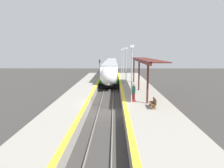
{
  "coord_description": "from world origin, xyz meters",
  "views": [
    {
      "loc": [
        0.87,
        -20.83,
        5.95
      ],
      "look_at": [
        0.59,
        4.97,
        2.18
      ],
      "focal_mm": 35.0,
      "sensor_mm": 36.0,
      "label": 1
    }
  ],
  "objects_px": {
    "lamppost_near": "(132,70)",
    "lamppost_farthest": "(121,60)",
    "platform_bench": "(153,103)",
    "railway_signal": "(100,67)",
    "lamppost_mid": "(126,64)",
    "person_waiting": "(133,92)",
    "train": "(111,68)",
    "lamppost_far": "(123,61)"
  },
  "relations": [
    {
      "from": "lamppost_mid",
      "to": "lamppost_near",
      "type": "bearing_deg",
      "value": -90.0
    },
    {
      "from": "train",
      "to": "lamppost_near",
      "type": "bearing_deg",
      "value": -85.29
    },
    {
      "from": "person_waiting",
      "to": "lamppost_mid",
      "type": "bearing_deg",
      "value": 91.29
    },
    {
      "from": "lamppost_far",
      "to": "lamppost_mid",
      "type": "bearing_deg",
      "value": -90.0
    },
    {
      "from": "lamppost_far",
      "to": "lamppost_farthest",
      "type": "relative_size",
      "value": 1.0
    },
    {
      "from": "railway_signal",
      "to": "lamppost_mid",
      "type": "distance_m",
      "value": 19.44
    },
    {
      "from": "lamppost_farthest",
      "to": "person_waiting",
      "type": "bearing_deg",
      "value": -89.58
    },
    {
      "from": "railway_signal",
      "to": "lamppost_mid",
      "type": "bearing_deg",
      "value": -74.75
    },
    {
      "from": "lamppost_near",
      "to": "lamppost_mid",
      "type": "relative_size",
      "value": 1.0
    },
    {
      "from": "person_waiting",
      "to": "lamppost_near",
      "type": "distance_m",
      "value": 2.3
    },
    {
      "from": "lamppost_mid",
      "to": "lamppost_far",
      "type": "height_order",
      "value": "same"
    },
    {
      "from": "platform_bench",
      "to": "railway_signal",
      "type": "relative_size",
      "value": 0.37
    },
    {
      "from": "lamppost_near",
      "to": "lamppost_mid",
      "type": "height_order",
      "value": "same"
    },
    {
      "from": "platform_bench",
      "to": "railway_signal",
      "type": "xyz_separation_m",
      "value": [
        -6.92,
        31.13,
        1.15
      ]
    },
    {
      "from": "lamppost_near",
      "to": "lamppost_far",
      "type": "xyz_separation_m",
      "value": [
        0.0,
        20.83,
        0.0
      ]
    },
    {
      "from": "lamppost_mid",
      "to": "lamppost_far",
      "type": "bearing_deg",
      "value": 90.0
    },
    {
      "from": "railway_signal",
      "to": "lamppost_farthest",
      "type": "distance_m",
      "value": 5.75
    },
    {
      "from": "lamppost_far",
      "to": "lamppost_farthest",
      "type": "height_order",
      "value": "same"
    },
    {
      "from": "person_waiting",
      "to": "lamppost_near",
      "type": "height_order",
      "value": "lamppost_near"
    },
    {
      "from": "train",
      "to": "lamppost_near",
      "type": "distance_m",
      "value": 31.34
    },
    {
      "from": "railway_signal",
      "to": "lamppost_farthest",
      "type": "bearing_deg",
      "value": 22.73
    },
    {
      "from": "lamppost_near",
      "to": "lamppost_farthest",
      "type": "relative_size",
      "value": 1.0
    },
    {
      "from": "person_waiting",
      "to": "lamppost_far",
      "type": "relative_size",
      "value": 0.32
    },
    {
      "from": "train",
      "to": "lamppost_mid",
      "type": "relative_size",
      "value": 7.39
    },
    {
      "from": "railway_signal",
      "to": "lamppost_far",
      "type": "xyz_separation_m",
      "value": [
        5.1,
        -8.28,
        1.6
      ]
    },
    {
      "from": "railway_signal",
      "to": "person_waiting",
      "type": "bearing_deg",
      "value": -79.51
    },
    {
      "from": "lamppost_far",
      "to": "platform_bench",
      "type": "bearing_deg",
      "value": -85.45
    },
    {
      "from": "train",
      "to": "lamppost_mid",
      "type": "bearing_deg",
      "value": -82.95
    },
    {
      "from": "railway_signal",
      "to": "lamppost_farthest",
      "type": "height_order",
      "value": "lamppost_farthest"
    },
    {
      "from": "platform_bench",
      "to": "lamppost_farthest",
      "type": "xyz_separation_m",
      "value": [
        -1.82,
        33.27,
        2.75
      ]
    },
    {
      "from": "train",
      "to": "lamppost_near",
      "type": "relative_size",
      "value": 7.39
    },
    {
      "from": "railway_signal",
      "to": "lamppost_far",
      "type": "relative_size",
      "value": 0.75
    },
    {
      "from": "lamppost_near",
      "to": "lamppost_farthest",
      "type": "height_order",
      "value": "same"
    },
    {
      "from": "train",
      "to": "lamppost_mid",
      "type": "xyz_separation_m",
      "value": [
        2.57,
        -20.76,
        1.95
      ]
    },
    {
      "from": "train",
      "to": "railway_signal",
      "type": "height_order",
      "value": "railway_signal"
    },
    {
      "from": "platform_bench",
      "to": "lamppost_farthest",
      "type": "relative_size",
      "value": 0.28
    },
    {
      "from": "train",
      "to": "lamppost_far",
      "type": "xyz_separation_m",
      "value": [
        2.57,
        -10.35,
        1.95
      ]
    },
    {
      "from": "train",
      "to": "platform_bench",
      "type": "relative_size",
      "value": 26.7
    },
    {
      "from": "platform_bench",
      "to": "lamppost_near",
      "type": "xyz_separation_m",
      "value": [
        -1.82,
        2.02,
        2.75
      ]
    },
    {
      "from": "platform_bench",
      "to": "lamppost_farthest",
      "type": "height_order",
      "value": "lamppost_farthest"
    },
    {
      "from": "train",
      "to": "person_waiting",
      "type": "xyz_separation_m",
      "value": [
        2.8,
        -30.82,
        -0.31
      ]
    },
    {
      "from": "lamppost_far",
      "to": "lamppost_farthest",
      "type": "xyz_separation_m",
      "value": [
        0.0,
        10.42,
        0.0
      ]
    }
  ]
}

